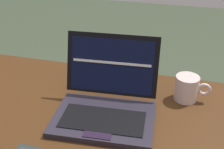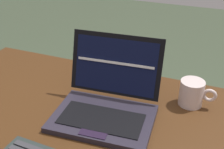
# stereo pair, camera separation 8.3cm
# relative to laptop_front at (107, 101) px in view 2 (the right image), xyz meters

# --- Properties ---
(laptop_front) EXTENTS (0.33, 0.30, 0.23)m
(laptop_front) POSITION_rel_laptop_front_xyz_m (0.00, 0.00, 0.00)
(laptop_front) COLOR #292431
(laptop_front) RESTS_ON desk
(coffee_mug) EXTENTS (0.12, 0.08, 0.09)m
(coffee_mug) POSITION_rel_laptop_front_xyz_m (0.24, 0.15, -0.00)
(coffee_mug) COLOR silver
(coffee_mug) RESTS_ON desk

